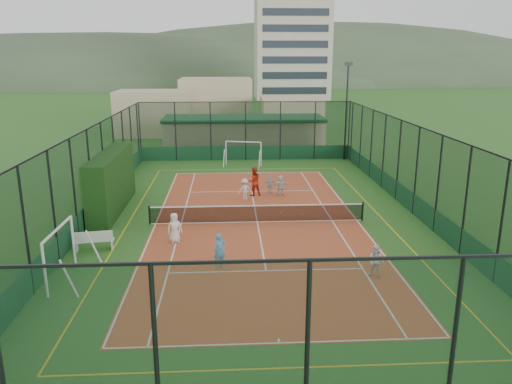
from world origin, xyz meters
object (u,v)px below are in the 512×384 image
apartment_tower (292,25)px  child_near_left (175,228)px  floodlight_ne (346,112)px  child_far_left (245,189)px  child_far_back (280,185)px  child_near_right (376,261)px  child_far_right (270,185)px  white_bench (94,240)px  futsal_goal_near (60,254)px  coach (254,181)px  futsal_goal_far (243,154)px  clubhouse (244,133)px  child_near_mid (220,251)px

apartment_tower → child_near_left: 87.49m
floodlight_ne → child_near_left: (-12.77, -19.40, -3.38)m
child_far_left → child_far_back: 2.55m
child_near_right → child_far_back: size_ratio=1.03×
child_far_right → child_far_back: size_ratio=0.95×
apartment_tower → white_bench: bearing=-103.0°
futsal_goal_near → child_far_back: futsal_goal_near is taller
futsal_goal_near → coach: size_ratio=1.77×
child_far_back → coach: bearing=-5.3°
child_far_back → coach: coach is taller
white_bench → child_far_left: (7.27, 7.98, 0.19)m
white_bench → coach: 11.96m
white_bench → child_far_right: bearing=38.0°
apartment_tower → child_far_right: apartment_tower is taller
futsal_goal_near → futsal_goal_far: bearing=-18.9°
clubhouse → futsal_goal_near: 29.90m
clubhouse → child_far_left: (-0.53, -17.62, -0.88)m
white_bench → child_far_right: child_far_right is taller
child_far_back → child_far_right: bearing=-34.1°
child_far_right → futsal_goal_far: bearing=-81.6°
floodlight_ne → apartment_tower: (3.40, 65.40, 10.88)m
child_far_left → apartment_tower: bearing=-122.2°
futsal_goal_near → child_near_right: size_ratio=2.44×
apartment_tower → futsal_goal_far: bearing=-100.3°
child_far_left → coach: bearing=-144.8°
child_near_mid → child_far_left: bearing=61.9°
apartment_tower → child_far_right: 78.37m
coach → apartment_tower: bearing=-117.4°
child_far_left → white_bench: bearing=24.6°
white_bench → child_far_back: bearing=34.9°
clubhouse → futsal_goal_far: 7.33m
apartment_tower → clubhouse: bearing=-101.3°
futsal_goal_far → child_far_left: size_ratio=2.21×
apartment_tower → child_near_mid: apartment_tower is taller
child_far_left → child_far_right: size_ratio=1.10×
child_near_mid → child_far_left: (1.41, 10.26, -0.06)m
white_bench → futsal_goal_far: size_ratio=0.59×
floodlight_ne → child_near_right: floodlight_ne is taller
white_bench → child_near_right: child_near_right is taller
child_far_left → coach: size_ratio=0.73×
child_near_mid → coach: (2.03, 11.27, 0.19)m
child_near_mid → floodlight_ne: bearing=44.6°
futsal_goal_near → child_far_left: 13.55m
white_bench → coach: bearing=40.6°
white_bench → coach: size_ratio=0.95×
child_far_left → child_far_back: size_ratio=1.04×
apartment_tower → coach: 78.80m
child_far_back → floodlight_ne: bearing=-125.4°
child_near_left → child_far_right: size_ratio=1.18×
futsal_goal_far → child_far_right: futsal_goal_far is taller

